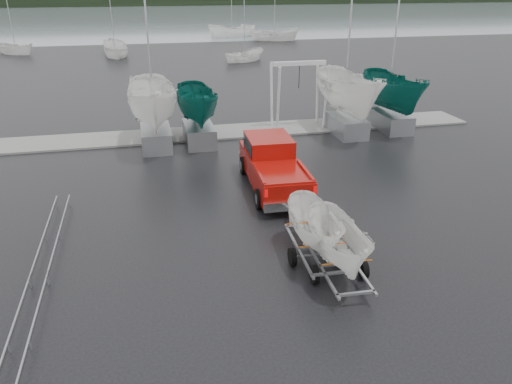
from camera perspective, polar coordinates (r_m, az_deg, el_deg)
name	(u,v)px	position (r m, az deg, el deg)	size (l,w,h in m)	color
ground_plane	(300,226)	(19.08, 5.06, -3.94)	(120.00, 120.00, 0.00)	black
lake	(160,22)	(116.54, -10.89, 18.59)	(300.00, 300.00, 0.00)	gray
dock	(236,131)	(30.83, -2.34, 6.96)	(30.00, 3.00, 0.12)	gray
pickup_truck	(272,163)	(22.37, 1.86, 3.37)	(2.54, 6.37, 2.09)	#960D08
trailer_hitched	(317,196)	(15.94, 6.99, -0.47)	(1.80, 3.65, 4.26)	#96999E
trailer_parked	(341,209)	(15.07, 9.72, -1.93)	(1.80, 3.65, 4.33)	#96999E
boat_hoist	(299,86)	(31.16, 4.92, 12.03)	(3.30, 2.18, 4.12)	silver
keelboat_0	(151,71)	(27.47, -11.95, 13.37)	(2.64, 3.20, 10.82)	#96999E
keelboat_1	(197,84)	(27.96, -6.79, 12.18)	(2.16, 3.20, 6.85)	#96999E
keelboat_2	(351,62)	(29.89, 10.82, 14.43)	(2.71, 3.20, 10.88)	#96999E
keelboat_3	(396,67)	(31.54, 15.74, 13.60)	(2.43, 3.20, 10.60)	#96999E
mast_rack_0	(52,231)	(19.35, -22.27, -4.17)	(0.56, 6.50, 0.06)	#96999E
mast_rack_1	(18,340)	(14.32, -25.52, -15.03)	(0.56, 6.50, 0.06)	#96999E
moored_boat_1	(116,56)	(64.75, -15.73, 14.72)	(3.07, 3.13, 11.66)	white
moored_boat_2	(245,61)	(58.48, -1.30, 14.71)	(2.82, 2.80, 10.72)	white
moored_boat_3	(274,40)	(78.92, 2.10, 16.92)	(3.50, 3.45, 11.66)	white
moored_boat_4	(16,54)	(70.94, -25.70, 14.03)	(3.16, 3.15, 10.94)	white
moored_boat_5	(232,37)	(84.16, -2.75, 17.30)	(3.57, 3.50, 12.02)	white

